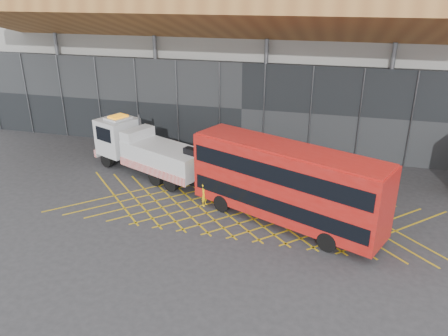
# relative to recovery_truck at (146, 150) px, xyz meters

# --- Properties ---
(ground_plane) EXTENTS (120.00, 120.00, 0.00)m
(ground_plane) POSITION_rel_recovery_truck_xyz_m (4.20, -4.46, -1.99)
(ground_plane) COLOR #2C2C2E
(road_markings) EXTENTS (26.36, 7.16, 0.01)m
(road_markings) POSITION_rel_recovery_truck_xyz_m (9.00, -4.46, -1.99)
(road_markings) COLOR gold
(road_markings) RESTS_ON ground_plane
(construction_building) EXTENTS (55.00, 23.97, 18.00)m
(construction_building) POSITION_rel_recovery_truck_xyz_m (6.13, 13.93, 6.98)
(construction_building) COLOR gray
(construction_building) RESTS_ON ground_plane
(recovery_truck) EXTENTS (11.97, 6.94, 4.31)m
(recovery_truck) POSITION_rel_recovery_truck_xyz_m (0.00, 0.00, 0.00)
(recovery_truck) COLOR black
(recovery_truck) RESTS_ON ground_plane
(bus_towed) EXTENTS (12.68, 7.66, 5.13)m
(bus_towed) POSITION_rel_recovery_truck_xyz_m (11.71, -5.13, 0.85)
(bus_towed) COLOR #AD140F
(bus_towed) RESTS_ON ground_plane
(worker) EXTENTS (0.53, 0.68, 1.65)m
(worker) POSITION_rel_recovery_truck_xyz_m (6.16, -4.20, -1.17)
(worker) COLOR yellow
(worker) RESTS_ON ground_plane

